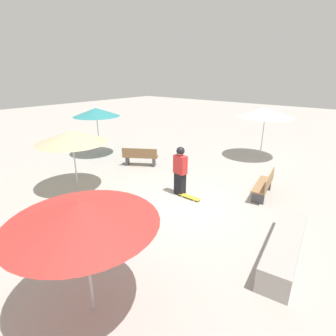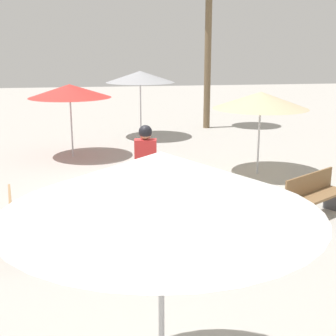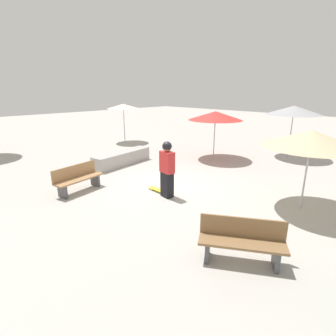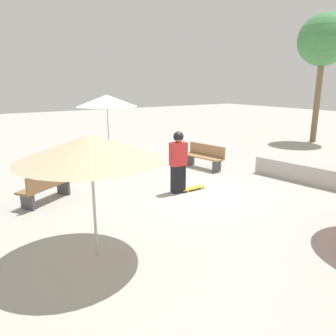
{
  "view_description": "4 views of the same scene",
  "coord_description": "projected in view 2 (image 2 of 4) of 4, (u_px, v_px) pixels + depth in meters",
  "views": [
    {
      "loc": [
        -6.25,
        -4.47,
        4.04
      ],
      "look_at": [
        0.43,
        1.0,
        0.88
      ],
      "focal_mm": 28.0,
      "sensor_mm": 36.0,
      "label": 1
    },
    {
      "loc": [
        9.95,
        -0.59,
        3.28
      ],
      "look_at": [
        0.27,
        1.04,
        0.72
      ],
      "focal_mm": 50.0,
      "sensor_mm": 36.0,
      "label": 2
    },
    {
      "loc": [
        5.81,
        5.75,
        3.18
      ],
      "look_at": [
        0.04,
        0.1,
        0.72
      ],
      "focal_mm": 28.0,
      "sensor_mm": 36.0,
      "label": 3
    },
    {
      "loc": [
        -6.57,
        5.63,
        2.97
      ],
      "look_at": [
        0.82,
        0.66,
        0.66
      ],
      "focal_mm": 35.0,
      "sensor_mm": 36.0,
      "label": 4
    }
  ],
  "objects": [
    {
      "name": "shade_umbrella_red",
      "position": [
        70.0,
        91.0,
        13.85
      ],
      "size": [
        2.46,
        2.46,
        2.2
      ],
      "color": "#B7B7BC",
      "rests_on": "ground_plane"
    },
    {
      "name": "shade_umbrella_white",
      "position": [
        161.0,
        182.0,
        3.64
      ],
      "size": [
        2.57,
        2.57,
        2.5
      ],
      "color": "#B7B7BC",
      "rests_on": "ground_plane"
    },
    {
      "name": "bench_far",
      "position": [
        21.0,
        220.0,
        7.93
      ],
      "size": [
        1.65,
        0.7,
        0.85
      ],
      "rotation": [
        0.0,
        0.0,
        0.17
      ],
      "color": "#47474C",
      "rests_on": "ground_plane"
    },
    {
      "name": "shade_umbrella_tan",
      "position": [
        261.0,
        100.0,
        11.95
      ],
      "size": [
        2.46,
        2.46,
        2.16
      ],
      "color": "#B7B7BC",
      "rests_on": "ground_plane"
    },
    {
      "name": "skater_main",
      "position": [
        146.0,
        162.0,
        9.78
      ],
      "size": [
        0.32,
        0.49,
        1.72
      ],
      "rotation": [
        0.0,
        0.0,
        4.56
      ],
      "color": "black",
      "rests_on": "ground_plane"
    },
    {
      "name": "bench_near",
      "position": [
        315.0,
        196.0,
        9.23
      ],
      "size": [
        1.22,
        1.59,
        0.85
      ],
      "rotation": [
        0.0,
        0.0,
        5.27
      ],
      "color": "#47474C",
      "rests_on": "ground_plane"
    },
    {
      "name": "ground_plane",
      "position": [
        120.0,
        198.0,
        10.42
      ],
      "size": [
        60.0,
        60.0,
        0.0
      ],
      "primitive_type": "plane",
      "color": "#ADA8A0"
    },
    {
      "name": "skateboard",
      "position": [
        124.0,
        202.0,
        10.0
      ],
      "size": [
        0.2,
        0.8,
        0.07
      ],
      "rotation": [
        0.0,
        0.0,
        4.71
      ],
      "color": "gold",
      "rests_on": "ground_plane"
    },
    {
      "name": "shade_umbrella_grey",
      "position": [
        140.0,
        77.0,
        16.86
      ],
      "size": [
        2.5,
        2.5,
        2.42
      ],
      "color": "#B7B7BC",
      "rests_on": "ground_plane"
    }
  ]
}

